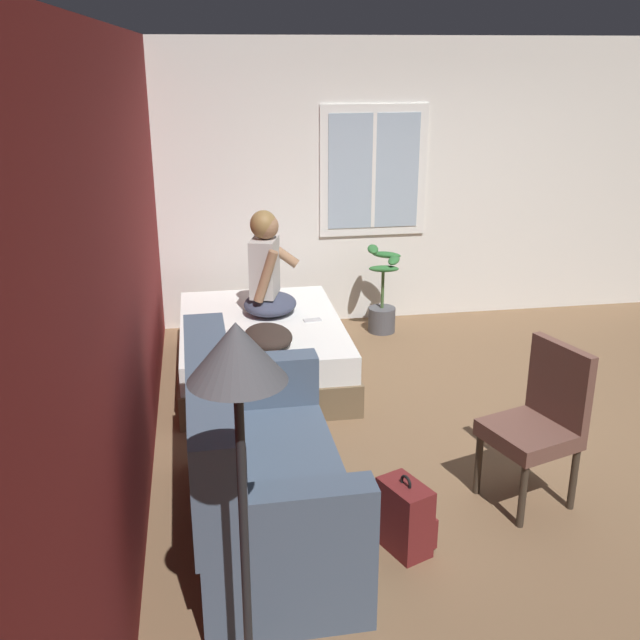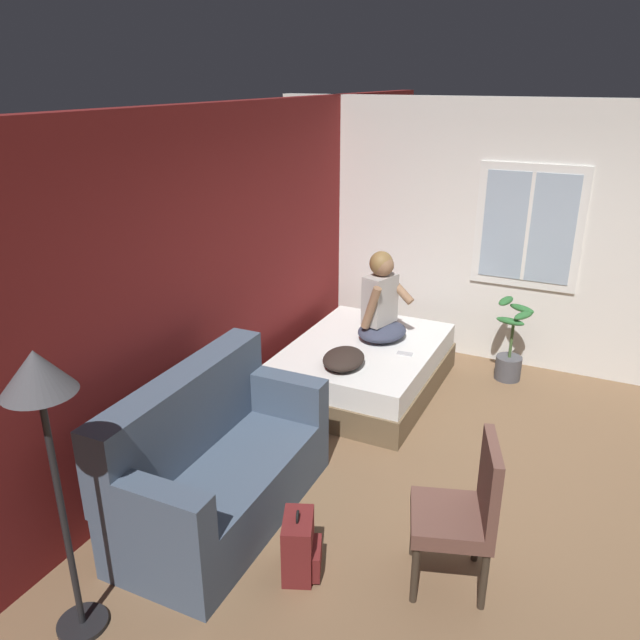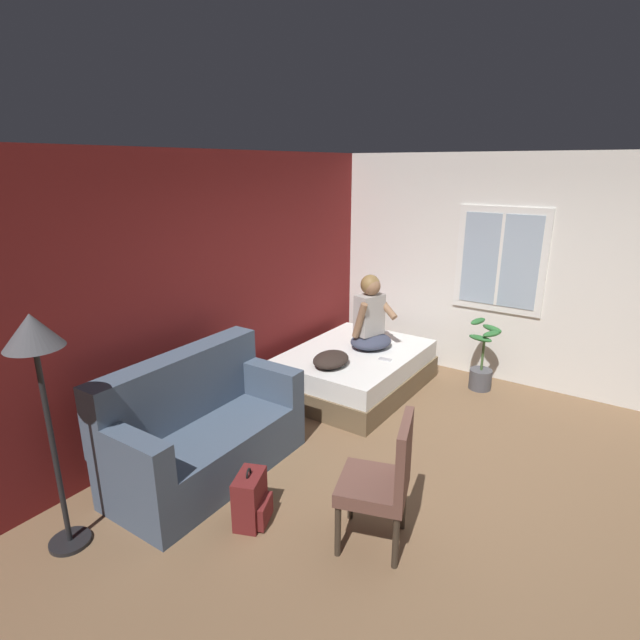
{
  "view_description": "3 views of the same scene",
  "coord_description": "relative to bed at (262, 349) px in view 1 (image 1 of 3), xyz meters",
  "views": [
    {
      "loc": [
        -4.55,
        2.07,
        2.58
      ],
      "look_at": [
        0.31,
        1.27,
        0.79
      ],
      "focal_mm": 42.0,
      "sensor_mm": 36.0,
      "label": 1
    },
    {
      "loc": [
        -3.93,
        -0.39,
        2.89
      ],
      "look_at": [
        0.33,
        1.67,
        1.03
      ],
      "focal_mm": 35.0,
      "sensor_mm": 36.0,
      "label": 2
    },
    {
      "loc": [
        -3.52,
        -1.13,
        2.57
      ],
      "look_at": [
        0.15,
        1.39,
        1.17
      ],
      "focal_mm": 28.0,
      "sensor_mm": 36.0,
      "label": 3
    }
  ],
  "objects": [
    {
      "name": "ground_plane",
      "position": [
        -1.21,
        -1.61,
        -0.24
      ],
      "size": [
        40.0,
        40.0,
        0.0
      ],
      "primitive_type": "plane",
      "color": "brown"
    },
    {
      "name": "wall_back_accent",
      "position": [
        -1.21,
        0.92,
        1.11
      ],
      "size": [
        9.92,
        0.16,
        2.7
      ],
      "primitive_type": "cube",
      "color": "maroon",
      "rests_on": "ground"
    },
    {
      "name": "wall_side_with_window",
      "position": [
        1.33,
        -1.61,
        1.12
      ],
      "size": [
        0.19,
        6.31,
        2.7
      ],
      "color": "silver",
      "rests_on": "ground"
    },
    {
      "name": "bed",
      "position": [
        0.0,
        0.0,
        0.0
      ],
      "size": [
        1.82,
        1.35,
        0.48
      ],
      "color": "brown",
      "rests_on": "ground"
    },
    {
      "name": "couch",
      "position": [
        -2.18,
        0.23,
        0.16
      ],
      "size": [
        1.71,
        0.85,
        1.04
      ],
      "color": "#47566B",
      "rests_on": "ground"
    },
    {
      "name": "side_chair",
      "position": [
        -2.09,
        -1.46,
        0.3
      ],
      "size": [
        0.58,
        0.58,
        0.98
      ],
      "color": "#382D23",
      "rests_on": "ground"
    },
    {
      "name": "person_seated",
      "position": [
        0.2,
        -0.08,
        0.6
      ],
      "size": [
        0.62,
        0.57,
        0.88
      ],
      "color": "#383D51",
      "rests_on": "bed"
    },
    {
      "name": "backpack",
      "position": [
        -2.44,
        -0.56,
        -0.04
      ],
      "size": [
        0.35,
        0.32,
        0.46
      ],
      "color": "maroon",
      "rests_on": "ground"
    },
    {
      "name": "throw_pillow",
      "position": [
        -0.53,
        -0.01,
        0.31
      ],
      "size": [
        0.52,
        0.42,
        0.14
      ],
      "primitive_type": "ellipsoid",
      "rotation": [
        0.0,
        0.0,
        0.12
      ],
      "color": "#2D231E",
      "rests_on": "bed"
    },
    {
      "name": "cell_phone",
      "position": [
        -0.05,
        -0.42,
        0.25
      ],
      "size": [
        0.08,
        0.15,
        0.01
      ],
      "primitive_type": "cube",
      "rotation": [
        0.0,
        0.0,
        3.25
      ],
      "color": "#B7B7BC",
      "rests_on": "bed"
    },
    {
      "name": "floor_lamp",
      "position": [
        -3.34,
        0.35,
        1.19
      ],
      "size": [
        0.36,
        0.36,
        1.7
      ],
      "color": "black",
      "rests_on": "ground"
    },
    {
      "name": "potted_plant",
      "position": [
        0.84,
        -1.24,
        0.07
      ],
      "size": [
        0.39,
        0.37,
        0.85
      ],
      "color": "#4C4C51",
      "rests_on": "ground"
    }
  ]
}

